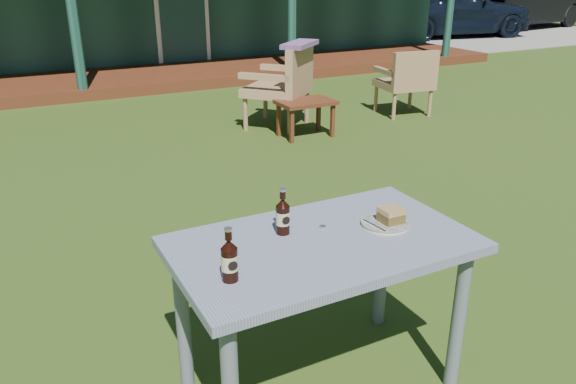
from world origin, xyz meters
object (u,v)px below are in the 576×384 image
armchair_left (284,82)px  armchair_right (408,79)px  side_table (306,106)px  cake_slice (391,215)px  plate (385,223)px  cafe_table (322,262)px  car_far (526,3)px  cola_bottle_far (229,260)px  car_near (449,8)px  cola_bottle_near (283,216)px

armchair_left → armchair_right: (1.59, -0.20, -0.07)m
armchair_left → side_table: 0.48m
cake_slice → armchair_right: size_ratio=0.11×
cake_slice → armchair_left: size_ratio=0.10×
plate → cafe_table: bearing=179.9°
car_far → cola_bottle_far: size_ratio=21.81×
car_near → plate: car_near is taller
car_far → cake_slice: size_ratio=47.50×
car_far → cafe_table: size_ratio=3.64×
car_near → armchair_left: (-7.75, -5.85, -0.20)m
cola_bottle_near → armchair_right: 5.03m
car_near → cake_slice: 13.44m
armchair_right → side_table: 1.59m
cafe_table → car_near: bearing=45.5°
armchair_right → cola_bottle_near: bearing=-134.7°
cake_slice → side_table: bearing=66.1°
car_near → cola_bottle_near: 13.66m
side_table → plate: bearing=-114.2°
armchair_left → cafe_table: bearing=-115.1°
plate → side_table: plate is taller
armchair_left → armchair_right: bearing=-7.1°
car_far → armchair_left: size_ratio=4.69×
car_near → armchair_left: bearing=137.5°
cafe_table → armchair_left: bearing=64.9°
car_far → cola_bottle_near: 16.78m
cola_bottle_far → armchair_left: 4.62m
cafe_table → car_far: bearing=38.3°
car_far → armchair_right: bearing=117.4°
cola_bottle_near → armchair_left: armchair_left is taller
cola_bottle_near → side_table: 3.89m
car_near → cola_bottle_near: bearing=145.2°
plate → armchair_right: bearing=49.9°
plate → armchair_right: armchair_right is taller
car_near → plate: (-9.27, -9.75, 0.01)m
plate → cake_slice: 0.04m
armchair_left → side_table: size_ratio=1.55×
cafe_table → cola_bottle_far: size_ratio=5.99×
plate → armchair_left: size_ratio=0.22×
side_table → car_far: bearing=31.6°
car_far → side_table: size_ratio=7.28×
car_far → cake_slice: (-12.83, -10.41, 0.05)m
cafe_table → cake_slice: cake_slice is taller
cafe_table → cola_bottle_far: cola_bottle_far is taller
cafe_table → armchair_right: (3.42, 3.70, -0.17)m
car_near → car_far: bearing=-69.2°
cola_bottle_far → armchair_right: 5.44m
car_far → side_table: (-11.30, -6.96, -0.38)m
cafe_table → cola_bottle_far: 0.49m
cola_bottle_far → armchair_right: size_ratio=0.25×
car_far → cafe_table: bearing=121.2°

